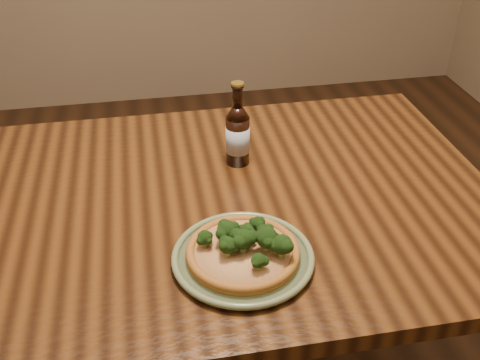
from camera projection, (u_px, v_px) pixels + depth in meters
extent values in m
cube|color=#4B2910|center=(155.00, 211.00, 1.29)|extent=(1.60, 0.90, 0.04)
cylinder|color=#4B2910|center=(372.00, 209.00, 1.92)|extent=(0.07, 0.07, 0.71)
cylinder|color=#6D7D56|center=(243.00, 259.00, 1.11)|extent=(0.26, 0.26, 0.01)
torus|color=#6D7D56|center=(243.00, 256.00, 1.11)|extent=(0.28, 0.28, 0.01)
torus|color=#6D7D56|center=(243.00, 257.00, 1.11)|extent=(0.23, 0.23, 0.01)
cylinder|color=#A56625|center=(243.00, 254.00, 1.11)|extent=(0.22, 0.22, 0.01)
torus|color=#A56625|center=(243.00, 251.00, 1.10)|extent=(0.23, 0.23, 0.02)
cylinder|color=#F0DA92|center=(243.00, 251.00, 1.10)|extent=(0.19, 0.19, 0.01)
sphere|color=#254A17|center=(227.00, 230.00, 1.10)|extent=(0.05, 0.05, 0.04)
sphere|color=#254A17|center=(243.00, 239.00, 1.08)|extent=(0.06, 0.06, 0.04)
sphere|color=#254A17|center=(259.00, 261.00, 1.04)|extent=(0.04, 0.04, 0.03)
sphere|color=#254A17|center=(265.00, 231.00, 1.11)|extent=(0.04, 0.04, 0.03)
sphere|color=#254A17|center=(205.00, 237.00, 1.10)|extent=(0.04, 0.04, 0.03)
sphere|color=#254A17|center=(267.00, 238.00, 1.08)|extent=(0.05, 0.05, 0.04)
sphere|color=#254A17|center=(258.00, 224.00, 1.14)|extent=(0.04, 0.04, 0.03)
sphere|color=#254A17|center=(282.00, 244.00, 1.07)|extent=(0.05, 0.05, 0.04)
sphere|color=#254A17|center=(247.00, 232.00, 1.11)|extent=(0.04, 0.04, 0.03)
sphere|color=#254A17|center=(228.00, 245.00, 1.07)|extent=(0.04, 0.04, 0.03)
cylinder|color=black|center=(238.00, 140.00, 1.39)|extent=(0.06, 0.06, 0.13)
cone|color=black|center=(238.00, 112.00, 1.35)|extent=(0.06, 0.06, 0.03)
cylinder|color=black|center=(238.00, 96.00, 1.32)|extent=(0.02, 0.02, 0.06)
torus|color=black|center=(238.00, 86.00, 1.31)|extent=(0.03, 0.03, 0.00)
cylinder|color=#A58C33|center=(238.00, 84.00, 1.31)|extent=(0.03, 0.03, 0.01)
cylinder|color=silver|center=(238.00, 139.00, 1.39)|extent=(0.06, 0.06, 0.07)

